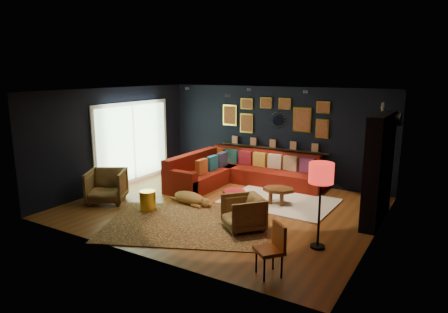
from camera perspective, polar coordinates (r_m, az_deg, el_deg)
The scene contains 20 objects.
floor at distance 9.05m, azimuth -0.21°, elevation -7.27°, with size 6.50×6.50×0.00m, color brown.
room_walls at distance 8.66m, azimuth -0.21°, elevation 2.73°, with size 6.50×6.50×6.50m.
sectional at distance 10.75m, azimuth 2.00°, elevation -2.34°, with size 3.41×2.69×0.86m.
ledge at distance 11.12m, azimuth 6.98°, elevation 1.21°, with size 3.20×0.12×0.04m, color black.
gallery_wall at distance 11.02m, azimuth 7.11°, elevation 5.78°, with size 3.15×0.04×1.02m.
sunburst_mirror at distance 10.99m, azimuth 7.65°, elevation 5.19°, with size 0.47×0.16×0.47m.
fireplace at distance 8.54m, azimuth 21.16°, elevation -2.15°, with size 0.31×1.60×2.20m.
deer_head at distance 8.85m, azimuth 22.55°, elevation 5.00°, with size 0.50×0.28×0.45m.
sliding_door at distance 11.16m, azimuth -12.83°, elevation 1.98°, with size 0.06×2.80×2.20m.
ceiling_spots at distance 9.24m, azimuth 2.39°, elevation 9.34°, with size 3.30×2.50×0.06m.
shag_rug at distance 9.49m, azimuth 7.93°, elevation -6.35°, with size 2.48×1.80×0.03m, color silver.
leopard_rug at distance 8.14m, azimuth -5.25°, elevation -9.55°, with size 3.20×2.28×0.02m, color tan.
coffee_table at distance 9.21m, azimuth 7.80°, elevation -4.92°, with size 0.83×0.69×0.36m.
pouf at distance 9.07m, azimuth 1.42°, elevation -5.90°, with size 0.51×0.51×0.33m, color #A61B21.
armchair_left at distance 9.67m, azimuth -16.44°, elevation -3.87°, with size 0.83×0.77×0.85m, color #B58646.
armchair_right at distance 7.75m, azimuth 2.79°, elevation -7.81°, with size 0.71×0.67×0.73m, color #B58646.
gold_stool at distance 8.97m, azimuth -10.83°, elevation -6.20°, with size 0.35×0.35×0.44m, color yellow.
orange_chair at distance 6.11m, azimuth 7.06°, elevation -12.49°, with size 0.53×0.53×0.80m.
floor_lamp at distance 6.87m, azimuth 13.70°, elevation -2.89°, with size 0.42×0.42×1.51m.
dog at distance 9.24m, azimuth -4.97°, elevation -5.57°, with size 1.19×0.59×0.38m, color #A07C41, non-canonical shape.
Camera 1 is at (4.43, -7.30, 3.00)m, focal length 32.00 mm.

